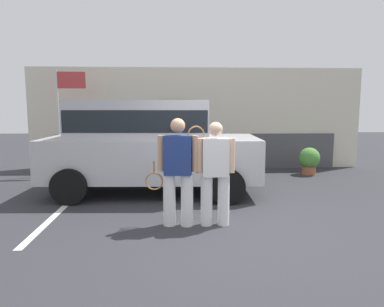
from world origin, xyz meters
The scene contains 8 objects.
ground_plane centered at (0.00, 0.00, 0.00)m, with size 40.00×40.00×0.00m, color #2D2D33.
parking_stripe_0 centered at (-2.84, 1.50, 0.00)m, with size 0.12×4.40×0.01m, color silver.
house_frontage centered at (-0.01, 5.66, 1.44)m, with size 10.15×0.40×3.07m.
parked_suv centered at (-1.29, 2.47, 1.15)m, with size 4.68×2.32×2.05m.
tennis_player_man centered at (-0.66, 0.22, 0.90)m, with size 0.89×0.31×1.74m.
tennis_player_woman centered at (-0.06, 0.22, 0.88)m, with size 0.77×0.26×1.68m.
potted_plant_by_porch centered at (3.10, 4.38, 0.42)m, with size 0.58×0.58×0.77m.
flag_pole centered at (-3.72, 4.71, 2.02)m, with size 0.80×0.07×2.90m.
Camera 1 is at (-0.72, -5.41, 1.94)m, focal length 33.48 mm.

